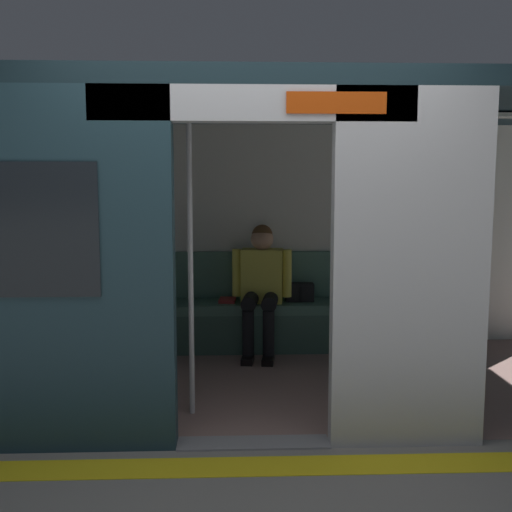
{
  "coord_description": "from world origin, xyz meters",
  "views": [
    {
      "loc": [
        0.12,
        3.54,
        1.59
      ],
      "look_at": [
        -0.06,
        -1.16,
        1.01
      ],
      "focal_mm": 42.85,
      "sensor_mm": 36.0,
      "label": 1
    }
  ],
  "objects_px": {
    "bench_seat": "(246,314)",
    "grab_pole_door": "(190,262)",
    "handbag": "(300,292)",
    "person_seated": "(261,280)",
    "book": "(227,300)",
    "train_car": "(240,197)"
  },
  "relations": [
    {
      "from": "person_seated",
      "to": "book",
      "type": "bearing_deg",
      "value": -19.83
    },
    {
      "from": "person_seated",
      "to": "handbag",
      "type": "bearing_deg",
      "value": -161.76
    },
    {
      "from": "person_seated",
      "to": "handbag",
      "type": "xyz_separation_m",
      "value": [
        -0.37,
        -0.12,
        -0.13
      ]
    },
    {
      "from": "handbag",
      "to": "grab_pole_door",
      "type": "bearing_deg",
      "value": 60.62
    },
    {
      "from": "handbag",
      "to": "book",
      "type": "height_order",
      "value": "handbag"
    },
    {
      "from": "train_car",
      "to": "grab_pole_door",
      "type": "xyz_separation_m",
      "value": [
        0.34,
        0.61,
        -0.42
      ]
    },
    {
      "from": "bench_seat",
      "to": "handbag",
      "type": "xyz_separation_m",
      "value": [
        -0.51,
        -0.07,
        0.19
      ]
    },
    {
      "from": "handbag",
      "to": "grab_pole_door",
      "type": "distance_m",
      "value": 1.93
    },
    {
      "from": "train_car",
      "to": "person_seated",
      "type": "xyz_separation_m",
      "value": [
        -0.2,
        -0.89,
        -0.79
      ]
    },
    {
      "from": "bench_seat",
      "to": "book",
      "type": "xyz_separation_m",
      "value": [
        0.17,
        -0.06,
        0.12
      ]
    },
    {
      "from": "train_car",
      "to": "handbag",
      "type": "relative_size",
      "value": 24.62
    },
    {
      "from": "book",
      "to": "grab_pole_door",
      "type": "xyz_separation_m",
      "value": [
        0.23,
        1.61,
        0.58
      ]
    },
    {
      "from": "grab_pole_door",
      "to": "book",
      "type": "bearing_deg",
      "value": -98.07
    },
    {
      "from": "grab_pole_door",
      "to": "person_seated",
      "type": "bearing_deg",
      "value": -109.95
    },
    {
      "from": "grab_pole_door",
      "to": "train_car",
      "type": "bearing_deg",
      "value": -119.27
    },
    {
      "from": "train_car",
      "to": "book",
      "type": "xyz_separation_m",
      "value": [
        0.11,
        -1.0,
        -1.0
      ]
    },
    {
      "from": "train_car",
      "to": "person_seated",
      "type": "height_order",
      "value": "train_car"
    },
    {
      "from": "person_seated",
      "to": "book",
      "type": "relative_size",
      "value": 5.39
    },
    {
      "from": "person_seated",
      "to": "bench_seat",
      "type": "bearing_deg",
      "value": -19.77
    },
    {
      "from": "bench_seat",
      "to": "grab_pole_door",
      "type": "distance_m",
      "value": 1.75
    },
    {
      "from": "grab_pole_door",
      "to": "bench_seat",
      "type": "bearing_deg",
      "value": -104.48
    },
    {
      "from": "book",
      "to": "grab_pole_door",
      "type": "relative_size",
      "value": 0.1
    }
  ]
}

